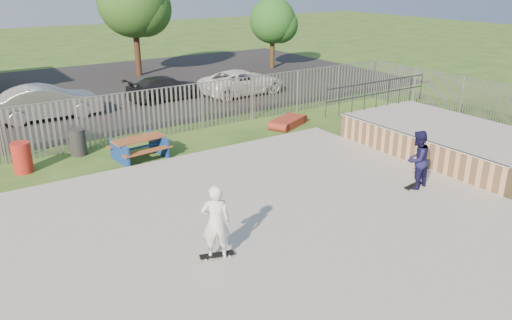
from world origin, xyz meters
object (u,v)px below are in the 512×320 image
funbox (288,122)px  skater_navy (417,160)px  trash_bin_grey (78,142)px  car_white (242,82)px  tree_right (273,21)px  car_dark (166,88)px  picnic_table (140,148)px  trash_bin_red (22,158)px  skater_white (216,222)px  tree_mid (133,2)px  car_silver (47,102)px

funbox → skater_navy: bearing=-122.7°
trash_bin_grey → car_white: 11.45m
tree_right → car_dark: bearing=-155.4°
picnic_table → car_dark: size_ratio=0.47×
trash_bin_red → skater_white: size_ratio=0.58×
trash_bin_red → tree_mid: size_ratio=0.15×
picnic_table → trash_bin_red: trash_bin_red is taller
trash_bin_red → tree_right: size_ratio=0.21×
skater_navy → skater_white: (-7.03, -0.18, 0.00)m
trash_bin_red → car_silver: size_ratio=0.22×
tree_mid → tree_right: tree_mid is taller
funbox → skater_white: (-8.09, -7.99, 0.88)m
car_white → tree_right: bearing=-49.3°
trash_bin_grey → car_white: size_ratio=0.20×
funbox → trash_bin_red: trash_bin_red is taller
funbox → trash_bin_grey: size_ratio=2.00×
funbox → car_silver: size_ratio=0.42×
car_silver → tree_mid: (7.38, 7.76, 3.87)m
trash_bin_grey → tree_mid: bearing=60.7°
trash_bin_grey → trash_bin_red: bearing=-160.6°
car_silver → tree_mid: bearing=-43.1°
trash_bin_red → tree_right: tree_right is taller
funbox → skater_navy: size_ratio=1.09×
skater_navy → skater_white: 7.03m
car_white → skater_navy: size_ratio=2.69×
skater_white → car_dark: bearing=-83.2°
car_white → trash_bin_red: bearing=112.1°
tree_mid → skater_white: bearing=-107.0°
tree_right → skater_white: size_ratio=2.69×
picnic_table → funbox: 6.99m
funbox → tree_right: (7.77, 12.18, 3.09)m
skater_navy → trash_bin_red: bearing=-48.8°
car_silver → tree_right: tree_right is taller
car_dark → trash_bin_grey: bearing=130.7°
picnic_table → skater_navy: bearing=-58.0°
skater_white → car_white: bearing=-97.3°
funbox → trash_bin_grey: bearing=146.6°
car_white → tree_right: 8.91m
trash_bin_grey → tree_mid: 16.01m
car_dark → tree_right: tree_right is taller
trash_bin_red → picnic_table: bearing=-13.6°
trash_bin_grey → skater_navy: skater_navy is taller
picnic_table → trash_bin_grey: size_ratio=2.04×
car_silver → tree_mid: tree_mid is taller
funbox → skater_white: 11.40m
tree_mid → skater_navy: 22.87m
funbox → skater_navy: 7.93m
trash_bin_grey → car_silver: car_silver is taller
picnic_table → skater_white: bearing=-104.6°
skater_navy → car_dark: bearing=-92.7°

